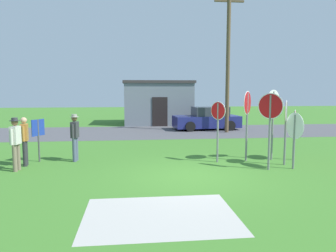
# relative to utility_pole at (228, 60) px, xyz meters

# --- Properties ---
(ground_plane) EXTENTS (80.00, 80.00, 0.00)m
(ground_plane) POSITION_rel_utility_pole_xyz_m (-4.05, -9.90, -4.42)
(ground_plane) COLOR #3D7528
(street_asphalt) EXTENTS (60.00, 6.40, 0.01)m
(street_asphalt) POSITION_rel_utility_pole_xyz_m (-4.05, 0.65, -4.41)
(street_asphalt) COLOR #4C4C51
(street_asphalt) RESTS_ON ground
(concrete_path) EXTENTS (3.20, 2.40, 0.01)m
(concrete_path) POSITION_rel_utility_pole_xyz_m (-5.26, -12.88, -4.41)
(concrete_path) COLOR #ADAAA3
(concrete_path) RESTS_ON ground
(building_background) EXTENTS (5.26, 4.14, 3.30)m
(building_background) POSITION_rel_utility_pole_xyz_m (-3.84, 5.71, -2.76)
(building_background) COLOR slate
(building_background) RESTS_ON ground
(utility_pole) EXTENTS (1.80, 0.24, 8.47)m
(utility_pole) POSITION_rel_utility_pole_xyz_m (0.00, 0.00, 0.00)
(utility_pole) COLOR brown
(utility_pole) RESTS_ON ground
(parked_car_on_street) EXTENTS (4.43, 2.27, 1.51)m
(parked_car_on_street) POSITION_rel_utility_pole_xyz_m (-0.87, 1.54, -3.73)
(parked_car_on_street) COLOR navy
(parked_car_on_street) RESTS_ON ground
(stop_sign_leaning_left) EXTENTS (0.39, 0.81, 1.90)m
(stop_sign_leaning_left) POSITION_rel_utility_pole_xyz_m (0.20, -8.01, -3.13)
(stop_sign_leaning_left) COLOR slate
(stop_sign_leaning_left) RESTS_ON ground
(stop_sign_rear_left) EXTENTS (0.40, 0.54, 2.21)m
(stop_sign_rear_left) POSITION_rel_utility_pole_xyz_m (-2.75, -8.08, -2.93)
(stop_sign_rear_left) COLOR slate
(stop_sign_rear_left) RESTS_ON ground
(stop_sign_leaning_right) EXTENTS (0.38, 0.65, 2.27)m
(stop_sign_leaning_right) POSITION_rel_utility_pole_xyz_m (-0.52, -8.76, -2.87)
(stop_sign_leaning_right) COLOR slate
(stop_sign_leaning_right) RESTS_ON ground
(stop_sign_rear_right) EXTENTS (0.60, 0.61, 2.53)m
(stop_sign_rear_right) POSITION_rel_utility_pole_xyz_m (-1.37, -9.37, -2.67)
(stop_sign_rear_right) COLOR slate
(stop_sign_rear_right) RESTS_ON ground
(stop_sign_center_cluster) EXTENTS (0.52, 0.71, 2.59)m
(stop_sign_center_cluster) POSITION_rel_utility_pole_xyz_m (-1.63, -7.97, -2.62)
(stop_sign_center_cluster) COLOR slate
(stop_sign_center_cluster) RESTS_ON ground
(stop_sign_tallest) EXTENTS (0.63, 0.37, 2.63)m
(stop_sign_tallest) POSITION_rel_utility_pole_xyz_m (-0.60, -7.88, -2.64)
(stop_sign_tallest) COLOR slate
(stop_sign_tallest) RESTS_ON ground
(stop_sign_nearest) EXTENTS (0.18, 0.86, 1.88)m
(stop_sign_nearest) POSITION_rel_utility_pole_xyz_m (-0.49, -9.34, -3.14)
(stop_sign_nearest) COLOR slate
(stop_sign_nearest) RESTS_ON ground
(person_in_dark_shirt) EXTENTS (0.31, 0.56, 1.74)m
(person_in_dark_shirt) POSITION_rel_utility_pole_xyz_m (-9.57, -8.59, -3.43)
(person_in_dark_shirt) COLOR #7A6B56
(person_in_dark_shirt) RESTS_ON ground
(person_with_sunhat) EXTENTS (0.31, 0.56, 1.74)m
(person_with_sunhat) POSITION_rel_utility_pole_xyz_m (-7.92, -7.33, -3.43)
(person_with_sunhat) COLOR #4C5670
(person_with_sunhat) RESTS_ON ground
(person_in_blue) EXTENTS (0.39, 0.56, 1.69)m
(person_in_blue) POSITION_rel_utility_pole_xyz_m (-9.54, -7.88, -3.44)
(person_in_blue) COLOR #2D2D33
(person_in_blue) RESTS_ON ground
(info_panel_leftmost) EXTENTS (0.32, 0.53, 1.56)m
(info_panel_leftmost) POSITION_rel_utility_pole_xyz_m (-9.23, -7.27, -3.35)
(info_panel_leftmost) COLOR #4C4C51
(info_panel_leftmost) RESTS_ON ground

